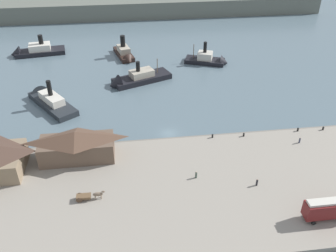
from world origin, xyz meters
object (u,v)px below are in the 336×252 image
ferry_moored_west (34,51)px  pedestrian_near_west_shed (196,175)px  pedestrian_standing_center (300,140)px  mooring_post_center_east (298,130)px  horse_cart (89,196)px  ferry_approaching_east (134,79)px  mooring_post_center_west (323,128)px  ferry_near_quay (48,99)px  ferry_moored_east (125,54)px  ferry_outer_harbor (210,60)px  street_tram (331,208)px  ferry_shed_central_terminal (77,145)px  pedestrian_at_waters_edge (257,182)px  mooring_post_east (212,136)px  mooring_post_west (244,135)px

ferry_moored_west → pedestrian_near_west_shed: bearing=-58.9°
pedestrian_standing_center → mooring_post_center_east: pedestrian_standing_center is taller
horse_cart → pedestrian_standing_center: size_ratio=3.69×
pedestrian_near_west_shed → ferry_approaching_east: (-10.72, 49.80, -0.69)m
mooring_post_center_west → ferry_near_quay: size_ratio=0.04×
pedestrian_near_west_shed → ferry_moored_east: size_ratio=0.10×
ferry_outer_harbor → street_tram: bearing=-86.3°
mooring_post_center_west → ferry_approaching_east: size_ratio=0.04×
ferry_shed_central_terminal → mooring_post_center_west: 61.63m
street_tram → pedestrian_at_waters_edge: 14.71m
ferry_shed_central_terminal → mooring_post_east: size_ratio=18.70×
pedestrian_near_west_shed → ferry_outer_harbor: 64.73m
horse_cart → pedestrian_at_waters_edge: size_ratio=3.40×
horse_cart → mooring_post_west: bearing=25.1°
horse_cart → mooring_post_east: 34.31m
mooring_post_east → ferry_near_quay: ferry_near_quay is taller
street_tram → ferry_moored_west: (-69.99, 93.41, -2.43)m
horse_cart → ferry_moored_west: 86.45m
ferry_moored_west → ferry_near_quay: (11.08, -39.49, -0.11)m
ferry_shed_central_terminal → pedestrian_at_waters_edge: bearing=-20.8°
horse_cart → mooring_post_center_west: bearing=16.8°
ferry_shed_central_terminal → street_tram: (47.84, -24.65, -0.97)m
mooring_post_west → ferry_moored_east: ferry_moored_east is taller
mooring_post_east → ferry_approaching_east: ferry_approaching_east is taller
ferry_moored_west → ferry_approaching_east: size_ratio=0.94×
ferry_outer_harbor → ferry_approaching_east: ferry_outer_harbor is taller
ferry_shed_central_terminal → mooring_post_west: ferry_shed_central_terminal is taller
street_tram → ferry_approaching_east: size_ratio=0.45×
mooring_post_center_west → ferry_moored_west: 105.92m
horse_cart → ferry_near_quay: size_ratio=0.28×
pedestrian_at_waters_edge → mooring_post_west: (2.74, 17.80, -0.32)m
mooring_post_east → ferry_moored_east: 60.87m
mooring_post_center_east → ferry_moored_west: (-76.93, 64.74, -0.24)m
horse_cart → mooring_post_west: (37.18, 17.45, -0.48)m
pedestrian_near_west_shed → horse_cart: bearing=-170.8°
ferry_shed_central_terminal → mooring_post_center_east: bearing=4.2°
mooring_post_west → ferry_approaching_east: 44.12m
mooring_post_east → mooring_post_center_east: size_ratio=1.00×
pedestrian_near_west_shed → mooring_post_east: size_ratio=1.87×
ferry_moored_west → ferry_approaching_east: bearing=-38.4°
pedestrian_at_waters_edge → ferry_moored_west: size_ratio=0.08×
street_tram → ferry_approaching_east: bearing=117.3°
mooring_post_east → ferry_approaching_east: bearing=116.4°
horse_cart → ferry_outer_harbor: 77.00m
mooring_post_east → pedestrian_near_west_shed: bearing=-115.9°
mooring_post_center_east → ferry_moored_west: ferry_moored_west is taller
street_tram → pedestrian_near_west_shed: 26.61m
ferry_shed_central_terminal → mooring_post_east: ferry_shed_central_terminal is taller
horse_cart → pedestrian_at_waters_edge: bearing=-0.6°
horse_cart → ferry_approaching_east: 54.66m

